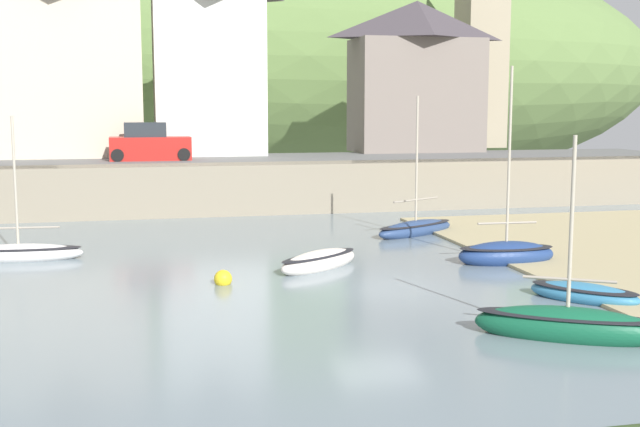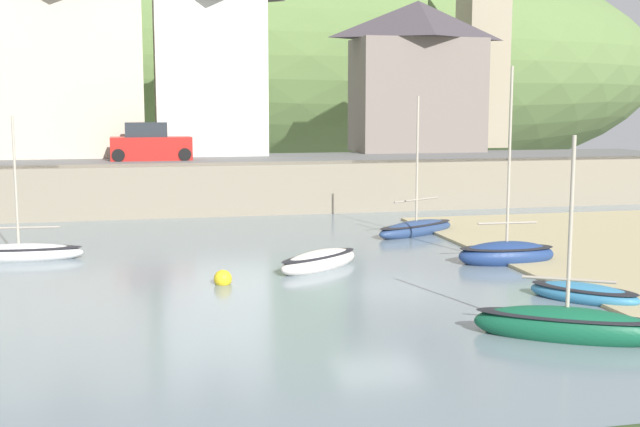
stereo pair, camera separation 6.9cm
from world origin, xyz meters
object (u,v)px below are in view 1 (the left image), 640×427
waterfront_building_centre (208,59)px  mooring_buoy (223,279)px  sailboat_far_left (584,293)px  waterfront_building_left (62,53)px  sailboat_tall_mast (506,253)px  sailboat_blue_trim (319,261)px  sailboat_white_hull (416,228)px  dinghy_open_wooden (19,252)px  fishing_boat_green (567,325)px  church_with_spire (482,32)px  parked_car_by_wall (149,145)px  waterfront_building_right (416,75)px

waterfront_building_centre → mooring_buoy: size_ratio=19.94×
sailboat_far_left → waterfront_building_left: bearing=168.6°
sailboat_tall_mast → sailboat_blue_trim: 6.30m
sailboat_white_hull → sailboat_blue_trim: bearing=-162.1°
dinghy_open_wooden → sailboat_white_hull: (14.97, 2.06, 0.02)m
waterfront_building_centre → fishing_boat_green: (5.24, -30.92, -7.50)m
church_with_spire → sailboat_far_left: bearing=-109.1°
sailboat_blue_trim → sailboat_white_hull: 7.87m
sailboat_blue_trim → parked_car_by_wall: bearing=68.9°
dinghy_open_wooden → sailboat_tall_mast: bearing=-10.2°
waterfront_building_left → sailboat_far_left: (15.47, -27.81, -7.86)m
fishing_boat_green → dinghy_open_wooden: bearing=167.2°
fishing_boat_green → parked_car_by_wall: size_ratio=1.16×
sailboat_blue_trim → waterfront_building_centre: bearing=57.0°
sailboat_blue_trim → sailboat_far_left: bearing=-80.6°
waterfront_building_right → sailboat_tall_mast: bearing=-102.0°
sailboat_far_left → sailboat_white_hull: 11.54m
fishing_boat_green → parked_car_by_wall: fishing_boat_green is taller
waterfront_building_centre → fishing_boat_green: 32.25m
waterfront_building_right → sailboat_blue_trim: 25.61m
church_with_spire → sailboat_tall_mast: bearing=-112.1°
dinghy_open_wooden → fishing_boat_green: bearing=-38.7°
sailboat_tall_mast → waterfront_building_left: bearing=127.4°
sailboat_blue_trim → mooring_buoy: bearing=169.3°
waterfront_building_centre → parked_car_by_wall: (-3.46, -4.50, -4.60)m
waterfront_building_centre → dinghy_open_wooden: (-8.11, -18.36, -7.56)m
waterfront_building_right → sailboat_tall_mast: (-4.78, -22.56, -6.69)m
sailboat_tall_mast → dinghy_open_wooden: (-15.92, 4.20, -0.08)m
fishing_boat_green → sailboat_blue_trim: bearing=143.3°
church_with_spire → fishing_boat_green: 38.63m
parked_car_by_wall → sailboat_tall_mast: bearing=-58.4°
waterfront_building_right → sailboat_blue_trim: size_ratio=2.70×
church_with_spire → dinghy_open_wooden: 36.16m
waterfront_building_left → dinghy_open_wooden: 19.95m
waterfront_building_centre → waterfront_building_right: 12.61m
sailboat_tall_mast → waterfront_building_right: bearing=80.5°
sailboat_white_hull → sailboat_far_left: bearing=-116.1°
dinghy_open_wooden → mooring_buoy: dinghy_open_wooden is taller
waterfront_building_right → church_with_spire: 7.81m
fishing_boat_green → waterfront_building_left: bearing=143.6°
church_with_spire → parked_car_by_wall: bearing=-158.9°
waterfront_building_right → sailboat_tall_mast: 24.01m
waterfront_building_centre → waterfront_building_right: (12.59, -0.00, -0.80)m
sailboat_blue_trim → sailboat_white_hull: bearing=10.4°
church_with_spire → waterfront_building_left: bearing=-171.4°
church_with_spire → dinghy_open_wooden: (-26.68, -22.36, -9.80)m
sailboat_far_left → church_with_spire: bearing=120.3°
waterfront_building_centre → sailboat_blue_trim: size_ratio=3.19×
sailboat_white_hull → mooring_buoy: sailboat_white_hull is taller
fishing_boat_green → parked_car_by_wall: (-8.70, 26.42, 2.90)m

